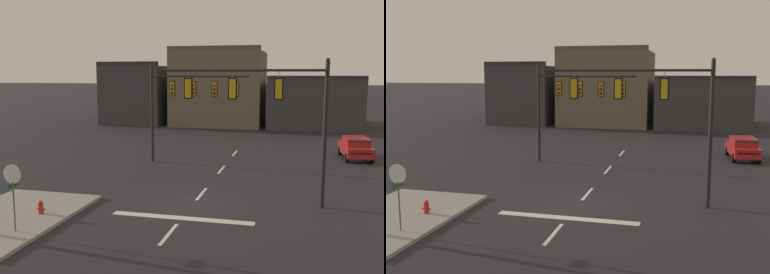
# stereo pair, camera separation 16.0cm
# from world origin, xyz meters

# --- Properties ---
(ground_plane) EXTENTS (400.00, 400.00, 0.00)m
(ground_plane) POSITION_xyz_m (0.00, 0.00, 0.00)
(ground_plane) COLOR #232328
(sidewalk_near_corner) EXTENTS (5.00, 8.00, 0.15)m
(sidewalk_near_corner) POSITION_xyz_m (-7.27, -4.00, 0.07)
(sidewalk_near_corner) COLOR gray
(sidewalk_near_corner) RESTS_ON ground
(stop_bar_paint) EXTENTS (6.40, 0.50, 0.01)m
(stop_bar_paint) POSITION_xyz_m (0.00, -2.00, 0.00)
(stop_bar_paint) COLOR silver
(stop_bar_paint) RESTS_ON ground
(lane_centreline) EXTENTS (0.16, 26.40, 0.01)m
(lane_centreline) POSITION_xyz_m (0.00, 2.00, 0.00)
(lane_centreline) COLOR silver
(lane_centreline) RESTS_ON ground
(signal_mast_near_side) EXTENTS (7.83, 0.51, 6.99)m
(signal_mast_near_side) POSITION_xyz_m (3.53, 0.96, 4.88)
(signal_mast_near_side) COLOR black
(signal_mast_near_side) RESTS_ON ground
(signal_mast_far_side) EXTENTS (6.87, 0.64, 6.86)m
(signal_mast_far_side) POSITION_xyz_m (-2.91, 9.61, 4.68)
(signal_mast_far_side) COLOR black
(signal_mast_far_side) RESTS_ON ground
(stop_sign) EXTENTS (0.76, 0.64, 2.83)m
(stop_sign) POSITION_xyz_m (-5.85, -5.49, 2.14)
(stop_sign) COLOR #56565B
(stop_sign) RESTS_ON ground
(car_lot_nearside) EXTENTS (2.21, 4.57, 1.61)m
(car_lot_nearside) POSITION_xyz_m (8.93, 13.93, 0.86)
(car_lot_nearside) COLOR #A81E1E
(car_lot_nearside) RESTS_ON ground
(fire_hydrant) EXTENTS (0.40, 0.30, 0.75)m
(fire_hydrant) POSITION_xyz_m (-6.10, -3.33, 0.33)
(fire_hydrant) COLOR red
(fire_hydrant) RESTS_ON ground
(building_row) EXTENTS (30.03, 12.67, 9.17)m
(building_row) POSITION_xyz_m (-3.97, 33.83, 3.59)
(building_row) COLOR #38383D
(building_row) RESTS_ON ground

